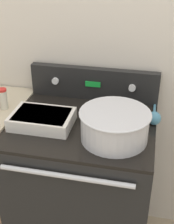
{
  "coord_description": "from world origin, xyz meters",
  "views": [
    {
      "loc": [
        0.33,
        -1.05,
        1.82
      ],
      "look_at": [
        0.02,
        0.34,
        1.02
      ],
      "focal_mm": 50.0,
      "sensor_mm": 36.0,
      "label": 1
    }
  ],
  "objects_px": {
    "ladle": "(154,117)",
    "spice_jar_red_cap": "(3,99)",
    "mixing_bowl": "(115,124)",
    "casserole_dish": "(42,119)"
  },
  "relations": [
    {
      "from": "mixing_bowl",
      "to": "ladle",
      "type": "distance_m",
      "value": 0.27
    },
    {
      "from": "mixing_bowl",
      "to": "spice_jar_red_cap",
      "type": "distance_m",
      "value": 0.66
    },
    {
      "from": "ladle",
      "to": "spice_jar_red_cap",
      "type": "bearing_deg",
      "value": -176.92
    },
    {
      "from": "mixing_bowl",
      "to": "spice_jar_red_cap",
      "type": "bearing_deg",
      "value": 166.98
    },
    {
      "from": "spice_jar_red_cap",
      "to": "casserole_dish",
      "type": "bearing_deg",
      "value": -21.23
    },
    {
      "from": "ladle",
      "to": "spice_jar_red_cap",
      "type": "distance_m",
      "value": 0.83
    },
    {
      "from": "casserole_dish",
      "to": "ladle",
      "type": "xyz_separation_m",
      "value": [
        0.57,
        0.15,
        -0.01
      ]
    },
    {
      "from": "mixing_bowl",
      "to": "ladle",
      "type": "xyz_separation_m",
      "value": [
        0.18,
        0.19,
        -0.05
      ]
    },
    {
      "from": "mixing_bowl",
      "to": "casserole_dish",
      "type": "xyz_separation_m",
      "value": [
        -0.38,
        0.05,
        -0.05
      ]
    },
    {
      "from": "casserole_dish",
      "to": "ladle",
      "type": "height_order",
      "value": "ladle"
    }
  ]
}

